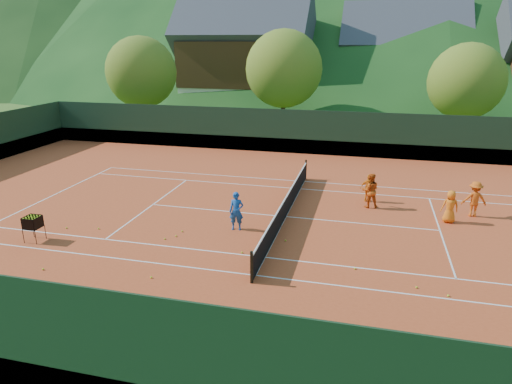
% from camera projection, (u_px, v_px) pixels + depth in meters
% --- Properties ---
extents(ground, '(400.00, 400.00, 0.00)m').
position_uv_depth(ground, '(286.00, 217.00, 20.11)').
color(ground, '#35561A').
rests_on(ground, ground).
extents(clay_court, '(40.00, 24.00, 0.02)m').
position_uv_depth(clay_court, '(286.00, 217.00, 20.11)').
color(clay_court, '#B33F1D').
rests_on(clay_court, ground).
extents(coach, '(0.63, 0.47, 1.60)m').
position_uv_depth(coach, '(236.00, 211.00, 18.50)').
color(coach, '#174B99').
rests_on(coach, clay_court).
extents(student_a, '(0.90, 0.76, 1.63)m').
position_uv_depth(student_a, '(370.00, 190.00, 21.01)').
color(student_a, '#CE5012').
rests_on(student_a, clay_court).
extents(student_b, '(0.79, 0.33, 1.35)m').
position_uv_depth(student_b, '(369.00, 188.00, 21.81)').
color(student_b, orange).
rests_on(student_b, clay_court).
extents(student_c, '(0.72, 0.50, 1.41)m').
position_uv_depth(student_c, '(450.00, 207.00, 19.28)').
color(student_c, orange).
rests_on(student_c, clay_court).
extents(student_d, '(1.06, 0.66, 1.59)m').
position_uv_depth(student_d, '(474.00, 199.00, 19.94)').
color(student_d, '#DB5713').
rests_on(student_d, clay_court).
extents(tennis_ball_0, '(0.07, 0.07, 0.07)m').
position_uv_depth(tennis_ball_0, '(176.00, 236.00, 18.02)').
color(tennis_ball_0, '#BEE426').
rests_on(tennis_ball_0, clay_court).
extents(tennis_ball_1, '(0.07, 0.07, 0.07)m').
position_uv_depth(tennis_ball_1, '(286.00, 240.00, 17.61)').
color(tennis_ball_1, '#BEE426').
rests_on(tennis_ball_1, clay_court).
extents(tennis_ball_2, '(0.07, 0.07, 0.07)m').
position_uv_depth(tennis_ball_2, '(182.00, 231.00, 18.47)').
color(tennis_ball_2, '#BEE426').
rests_on(tennis_ball_2, clay_court).
extents(tennis_ball_3, '(0.07, 0.07, 0.07)m').
position_uv_depth(tennis_ball_3, '(448.00, 296.00, 13.79)').
color(tennis_ball_3, '#BEE426').
rests_on(tennis_ball_3, clay_court).
extents(tennis_ball_4, '(0.07, 0.07, 0.07)m').
position_uv_depth(tennis_ball_4, '(439.00, 359.00, 11.06)').
color(tennis_ball_4, '#BEE426').
rests_on(tennis_ball_4, clay_court).
extents(tennis_ball_5, '(0.07, 0.07, 0.07)m').
position_uv_depth(tennis_ball_5, '(255.00, 331.00, 12.13)').
color(tennis_ball_5, '#BEE426').
rests_on(tennis_ball_5, clay_court).
extents(tennis_ball_6, '(0.07, 0.07, 0.07)m').
position_uv_depth(tennis_ball_6, '(223.00, 338.00, 11.83)').
color(tennis_ball_6, '#BEE426').
rests_on(tennis_ball_6, clay_court).
extents(tennis_ball_7, '(0.07, 0.07, 0.07)m').
position_uv_depth(tennis_ball_7, '(43.00, 269.00, 15.40)').
color(tennis_ball_7, '#BEE426').
rests_on(tennis_ball_7, clay_court).
extents(tennis_ball_9, '(0.07, 0.07, 0.07)m').
position_uv_depth(tennis_ball_9, '(417.00, 287.00, 14.26)').
color(tennis_ball_9, '#BEE426').
rests_on(tennis_ball_9, clay_court).
extents(tennis_ball_10, '(0.07, 0.07, 0.07)m').
position_uv_depth(tennis_ball_10, '(229.00, 309.00, 13.13)').
color(tennis_ball_10, '#BEE426').
rests_on(tennis_ball_10, clay_court).
extents(tennis_ball_11, '(0.07, 0.07, 0.07)m').
position_uv_depth(tennis_ball_11, '(165.00, 239.00, 17.76)').
color(tennis_ball_11, '#BEE426').
rests_on(tennis_ball_11, clay_court).
extents(tennis_ball_12, '(0.07, 0.07, 0.07)m').
position_uv_depth(tennis_ball_12, '(242.00, 252.00, 16.61)').
color(tennis_ball_12, '#BEE426').
rests_on(tennis_ball_12, clay_court).
extents(tennis_ball_13, '(0.07, 0.07, 0.07)m').
position_uv_depth(tennis_ball_13, '(355.00, 268.00, 15.44)').
color(tennis_ball_13, '#BEE426').
rests_on(tennis_ball_13, clay_court).
extents(tennis_ball_14, '(0.07, 0.07, 0.07)m').
position_uv_depth(tennis_ball_14, '(151.00, 277.00, 14.86)').
color(tennis_ball_14, '#BEE426').
rests_on(tennis_ball_14, clay_court).
extents(tennis_ball_15, '(0.07, 0.07, 0.07)m').
position_uv_depth(tennis_ball_15, '(99.00, 229.00, 18.74)').
color(tennis_ball_15, '#BEE426').
rests_on(tennis_ball_15, clay_court).
extents(tennis_ball_16, '(0.07, 0.07, 0.07)m').
position_uv_depth(tennis_ball_16, '(321.00, 329.00, 12.20)').
color(tennis_ball_16, '#BEE426').
rests_on(tennis_ball_16, clay_court).
extents(tennis_ball_17, '(0.07, 0.07, 0.07)m').
position_uv_depth(tennis_ball_17, '(67.00, 228.00, 18.80)').
color(tennis_ball_17, '#BEE426').
rests_on(tennis_ball_17, clay_court).
extents(court_lines, '(23.83, 11.03, 0.00)m').
position_uv_depth(court_lines, '(286.00, 217.00, 20.10)').
color(court_lines, white).
rests_on(court_lines, clay_court).
extents(tennis_net, '(0.10, 12.07, 1.10)m').
position_uv_depth(tennis_net, '(286.00, 206.00, 19.95)').
color(tennis_net, black).
rests_on(tennis_net, clay_court).
extents(perimeter_fence, '(40.40, 24.24, 3.00)m').
position_uv_depth(perimeter_fence, '(286.00, 190.00, 19.71)').
color(perimeter_fence, black).
rests_on(perimeter_fence, clay_court).
extents(ball_hopper, '(0.57, 0.57, 1.00)m').
position_uv_depth(ball_hopper, '(33.00, 223.00, 17.45)').
color(ball_hopper, black).
rests_on(ball_hopper, clay_court).
extents(chalet_left, '(13.80, 9.93, 12.92)m').
position_uv_depth(chalet_left, '(246.00, 58.00, 48.27)').
color(chalet_left, beige).
rests_on(chalet_left, ground).
extents(chalet_mid, '(12.65, 8.82, 11.45)m').
position_uv_depth(chalet_mid, '(401.00, 65.00, 48.46)').
color(chalet_mid, beige).
rests_on(chalet_mid, ground).
extents(tree_a, '(6.00, 6.00, 7.88)m').
position_uv_depth(tree_a, '(141.00, 72.00, 38.86)').
color(tree_a, '#432B1A').
rests_on(tree_a, ground).
extents(tree_b, '(6.40, 6.40, 8.40)m').
position_uv_depth(tree_b, '(284.00, 69.00, 37.82)').
color(tree_b, '#3D2518').
rests_on(tree_b, ground).
extents(tree_c, '(5.60, 5.60, 7.35)m').
position_uv_depth(tree_c, '(466.00, 81.00, 33.86)').
color(tree_c, '#3C2618').
rests_on(tree_c, ground).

